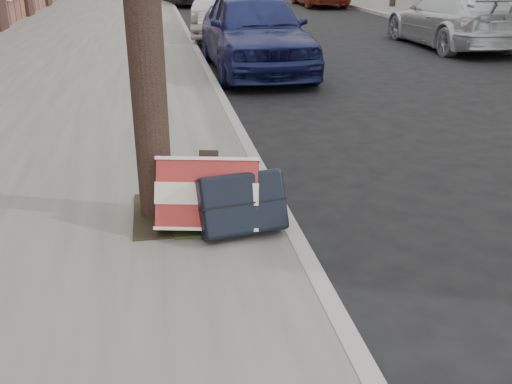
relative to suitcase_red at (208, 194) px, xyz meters
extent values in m
plane|color=black|center=(1.86, -0.88, -0.40)|extent=(120.00, 120.00, 0.00)
cube|color=gray|center=(-1.84, 14.12, -0.34)|extent=(5.00, 70.00, 0.12)
cube|color=slate|center=(9.66, 14.12, -0.34)|extent=(4.00, 70.00, 0.12)
cube|color=black|center=(-0.14, 0.32, -0.27)|extent=(0.85, 0.85, 0.02)
cube|color=maroon|center=(0.00, 0.00, 0.00)|extent=(0.80, 0.55, 0.56)
cube|color=black|center=(0.23, -0.11, -0.04)|extent=(0.68, 0.46, 0.49)
imported|color=#151A48|center=(1.52, 6.71, 0.32)|extent=(1.75, 4.25, 1.44)
imported|color=#ABAEB2|center=(1.89, 11.53, 0.38)|extent=(2.72, 4.99, 1.56)
imported|color=#A9ADB1|center=(6.54, 8.82, 0.23)|extent=(1.78, 4.34, 1.26)
camera|label=1|loc=(-0.33, -3.83, 1.62)|focal=40.00mm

